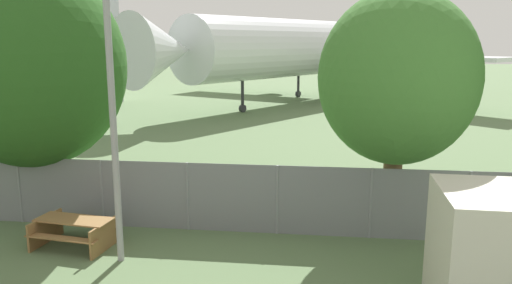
{
  "coord_description": "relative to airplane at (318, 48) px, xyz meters",
  "views": [
    {
      "loc": [
        3.57,
        -3.47,
        5.32
      ],
      "look_at": [
        1.59,
        12.74,
        2.0
      ],
      "focal_mm": 35.0,
      "sensor_mm": 36.0,
      "label": 1
    }
  ],
  "objects": [
    {
      "name": "tree_near_hangar",
      "position": [
        -8.32,
        -31.96,
        -0.08
      ],
      "size": [
        5.46,
        5.46,
        7.61
      ],
      "color": "brown",
      "rests_on": "ground"
    },
    {
      "name": "picnic_bench_open_grass",
      "position": [
        -6.22,
        -34.11,
        -4.19
      ],
      "size": [
        2.16,
        1.66,
        0.76
      ],
      "rotation": [
        0.0,
        0.0,
        -0.14
      ],
      "color": "olive",
      "rests_on": "ground"
    },
    {
      "name": "tree_far_right",
      "position": [
        2.16,
        -31.97,
        -0.34
      ],
      "size": [
        4.28,
        4.28,
        6.7
      ],
      "color": "brown",
      "rests_on": "ground"
    },
    {
      "name": "perimeter_fence",
      "position": [
        -3.56,
        -32.59,
        -3.68
      ],
      "size": [
        56.07,
        0.07,
        1.98
      ],
      "color": "gray",
      "rests_on": "ground"
    },
    {
      "name": "airplane",
      "position": [
        0.0,
        0.0,
        0.0
      ],
      "size": [
        28.89,
        36.64,
        14.15
      ],
      "rotation": [
        0.0,
        0.0,
        -2.15
      ],
      "color": "silver",
      "rests_on": "ground"
    },
    {
      "name": "light_mast",
      "position": [
        -4.71,
        -34.79,
        0.4
      ],
      "size": [
        0.44,
        0.44,
        8.37
      ],
      "color": "#99999E",
      "rests_on": "ground"
    }
  ]
}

